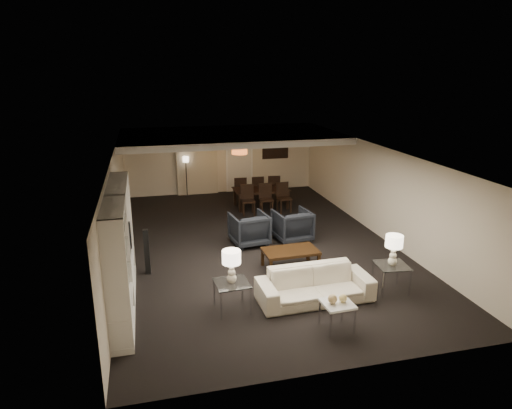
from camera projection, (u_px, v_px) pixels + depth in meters
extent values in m
plane|color=black|center=(256.00, 244.00, 12.23)|extent=(11.00, 11.00, 0.00)
cube|color=silver|center=(256.00, 151.00, 11.51)|extent=(7.00, 11.00, 0.02)
cube|color=beige|center=(221.00, 159.00, 16.98)|extent=(7.00, 0.02, 2.50)
cube|color=beige|center=(345.00, 299.00, 6.75)|extent=(7.00, 0.02, 2.50)
cube|color=beige|center=(116.00, 209.00, 11.07)|extent=(0.02, 11.00, 2.50)
cube|color=beige|center=(378.00, 191.00, 12.67)|extent=(0.02, 11.00, 2.50)
cube|color=silver|center=(230.00, 136.00, 14.79)|extent=(7.00, 4.00, 0.20)
cube|color=beige|center=(197.00, 162.00, 16.72)|extent=(1.50, 0.12, 2.40)
cube|color=silver|center=(239.00, 164.00, 17.17)|extent=(0.90, 0.05, 2.10)
cube|color=#142D38|center=(275.00, 149.00, 17.34)|extent=(0.95, 0.04, 0.65)
cylinder|color=#D8591E|center=(239.00, 150.00, 15.00)|extent=(0.52, 0.52, 0.24)
imported|color=beige|center=(315.00, 285.00, 9.18)|extent=(2.34, 0.98, 0.67)
imported|color=black|center=(249.00, 229.00, 12.08)|extent=(1.04, 1.06, 0.86)
imported|color=black|center=(292.00, 225.00, 12.36)|extent=(1.02, 1.05, 0.86)
sphere|color=tan|center=(333.00, 299.00, 8.05)|extent=(0.17, 0.17, 0.17)
sphere|color=#EFD67E|center=(343.00, 298.00, 8.10)|extent=(0.15, 0.15, 0.15)
imported|color=black|center=(124.00, 243.00, 9.43)|extent=(1.03, 0.14, 0.59)
imported|color=#2646A5|center=(118.00, 277.00, 7.69)|extent=(0.17, 0.17, 0.17)
imported|color=#C97C43|center=(117.00, 237.00, 8.15)|extent=(0.15, 0.15, 0.16)
cube|color=black|center=(147.00, 252.00, 10.31)|extent=(0.12, 0.12, 1.07)
imported|color=black|center=(261.00, 198.00, 15.31)|extent=(1.83, 1.03, 0.64)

